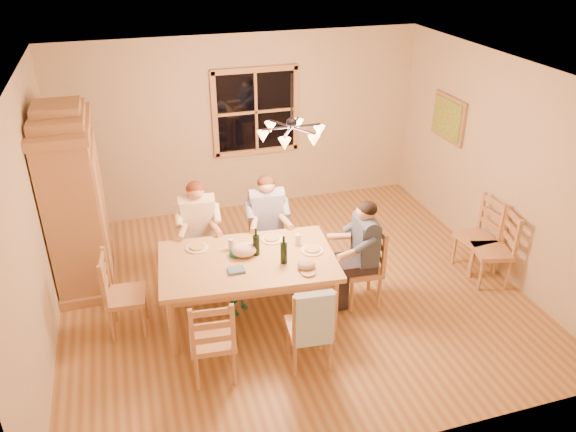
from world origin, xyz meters
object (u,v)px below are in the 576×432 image
object	(u,v)px
chandelier	(292,132)
chair_far_left	(201,256)
chair_end_right	(361,279)
adult_woman	(198,219)
chair_spare_back	(474,248)
dining_table	(248,266)
adult_plaid_man	(267,212)
child	(238,281)
chair_end_left	(128,307)
chair_far_right	(268,249)
adult_slate_man	(364,240)
chair_near_right	(309,339)
chair_spare_front	(490,261)
armoire	(75,204)
wine_bottle_a	(256,242)
chair_near_left	(214,352)
wine_bottle_b	(284,250)

from	to	relation	value
chandelier	chair_far_left	size ratio (longest dim) A/B	0.78
chair_end_right	adult_woman	xyz separation A→B (m)	(-1.75, 1.08, 0.54)
chair_spare_back	dining_table	bearing A→B (deg)	86.90
adult_plaid_man	chair_spare_back	xyz separation A→B (m)	(2.60, -0.76, -0.54)
dining_table	child	size ratio (longest dim) A/B	2.44
chair_end_left	chair_end_right	size ratio (longest dim) A/B	1.00
chair_far_right	adult_slate_man	world-z (taller)	adult_slate_man
chair_near_right	chair_spare_back	size ratio (longest dim) A/B	1.00
adult_slate_man	chair_spare_front	world-z (taller)	adult_slate_man
chair_far_left	chair_spare_front	distance (m)	3.66
adult_slate_man	armoire	bearing A→B (deg)	69.84
wine_bottle_a	child	xyz separation A→B (m)	(-0.22, 0.04, -0.51)
adult_plaid_man	wine_bottle_a	distance (m)	0.89
chair_near_left	chair_near_right	world-z (taller)	same
chair_end_right	dining_table	bearing A→B (deg)	90.00
chair_far_left	chair_end_right	world-z (taller)	same
chair_end_left	armoire	bearing A→B (deg)	-154.51
chair_end_left	child	world-z (taller)	chair_end_left
chair_near_left	chair_spare_front	distance (m)	3.68
adult_slate_man	chair_spare_back	distance (m)	1.81
chair_far_right	wine_bottle_a	size ratio (longest dim) A/B	3.00
chair_far_right	wine_bottle_a	distance (m)	1.08
chandelier	chair_far_right	xyz separation A→B (m)	(-0.15, 0.56, -1.77)
dining_table	wine_bottle_a	xyz separation A→B (m)	(0.12, 0.07, 0.26)
chair_far_left	chair_near_right	distance (m)	2.08
adult_slate_man	chair_spare_front	xyz separation A→B (m)	(1.71, -0.10, -0.54)
adult_woman	chair_far_left	bearing A→B (deg)	-0.00
chair_spare_front	chandelier	bearing A→B (deg)	91.17
chair_end_right	chair_spare_front	bearing A→B (deg)	-88.32
wine_bottle_b	child	xyz separation A→B (m)	(-0.46, 0.29, -0.51)
dining_table	chair_near_right	world-z (taller)	chair_near_right
chair_spare_front	chair_end_right	bearing A→B (deg)	100.40
chair_near_left	adult_plaid_man	size ratio (longest dim) A/B	1.13
adult_slate_man	adult_woman	bearing A→B (deg)	63.43
dining_table	chair_spare_back	size ratio (longest dim) A/B	2.07
child	chair_spare_back	size ratio (longest dim) A/B	0.85
armoire	adult_slate_man	distance (m)	3.50
adult_slate_man	wine_bottle_b	distance (m)	0.99
chair_far_left	adult_plaid_man	bearing A→B (deg)	180.00
wine_bottle_a	child	bearing A→B (deg)	170.69
chair_far_left	chair_spare_front	xyz separation A→B (m)	(3.46, -1.18, 0.00)
chair_near_left	adult_slate_man	world-z (taller)	adult_slate_man
chandelier	adult_slate_man	distance (m)	1.51
chair_far_left	adult_slate_man	distance (m)	2.13
dining_table	chair_end_right	distance (m)	1.40
adult_woman	adult_slate_man	xyz separation A→B (m)	(1.75, -1.08, 0.00)
chair_near_right	chair_spare_front	bearing A→B (deg)	20.60
chandelier	chair_spare_back	size ratio (longest dim) A/B	0.78
adult_woman	chair_end_left	bearing A→B (deg)	46.74
chair_far_right	adult_slate_man	xyz separation A→B (m)	(0.89, -1.00, 0.54)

